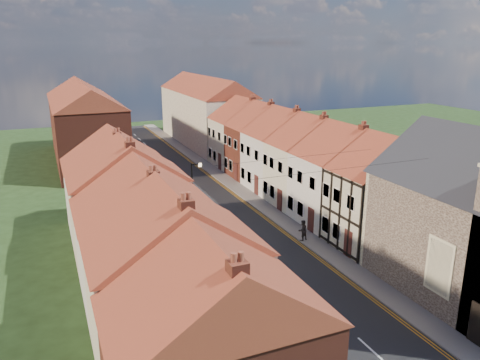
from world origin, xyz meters
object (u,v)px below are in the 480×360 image
Objects in this scene: lamppost at (193,194)px; pedestrian_right at (303,230)px; car_far at (156,164)px; car_distant at (134,153)px.

lamppost is 9.23m from pedestrian_right.
pedestrian_right is at bearing -81.68° from car_far.
car_distant is at bearing -90.98° from pedestrian_right.
pedestrian_right reaches higher than car_far.
car_distant is (-1.29, 7.92, -0.11)m from car_far.
car_far is 8.02m from car_distant.
lamppost is 3.54× the size of pedestrian_right.
lamppost is 30.16m from car_distant.
lamppost is at bearing -44.27° from pedestrian_right.
lamppost is at bearing -96.20° from car_distant.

